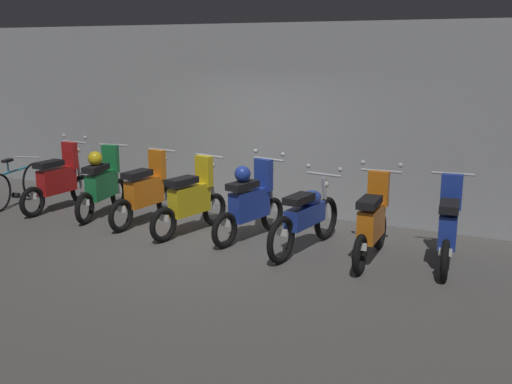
{
  "coord_description": "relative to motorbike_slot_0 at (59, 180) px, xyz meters",
  "views": [
    {
      "loc": [
        4.62,
        -7.53,
        2.81
      ],
      "look_at": [
        0.62,
        0.44,
        0.75
      ],
      "focal_mm": 43.62,
      "sensor_mm": 36.0,
      "label": 1
    }
  ],
  "objects": [
    {
      "name": "motorbike_slot_1",
      "position": [
        0.95,
        0.04,
        0.04
      ],
      "size": [
        0.57,
        1.67,
        1.18
      ],
      "color": "black",
      "rests_on": "ground"
    },
    {
      "name": "motorbike_slot_2",
      "position": [
        1.92,
        -0.03,
        -0.0
      ],
      "size": [
        0.56,
        1.68,
        1.18
      ],
      "color": "black",
      "rests_on": "ground"
    },
    {
      "name": "motorbike_slot_0",
      "position": [
        0.0,
        0.0,
        0.0
      ],
      "size": [
        0.59,
        1.68,
        1.29
      ],
      "color": "black",
      "rests_on": "ground"
    },
    {
      "name": "motorbike_slot_4",
      "position": [
        3.85,
        -0.03,
        0.04
      ],
      "size": [
        0.59,
        1.66,
        1.29
      ],
      "color": "black",
      "rests_on": "ground"
    },
    {
      "name": "motorbike_slot_3",
      "position": [
        2.89,
        -0.17,
        -0.0
      ],
      "size": [
        0.57,
        1.67,
        1.18
      ],
      "color": "black",
      "rests_on": "ground"
    },
    {
      "name": "motorbike_slot_7",
      "position": [
        6.72,
        0.08,
        -0.0
      ],
      "size": [
        0.56,
        1.68,
        1.18
      ],
      "color": "black",
      "rests_on": "ground"
    },
    {
      "name": "ground_plane",
      "position": [
        3.36,
        -0.54,
        -0.53
      ],
      "size": [
        80.0,
        80.0,
        0.0
      ],
      "primitive_type": "plane",
      "color": "#565451"
    },
    {
      "name": "bicycle",
      "position": [
        -0.95,
        -0.1,
        -0.17
      ],
      "size": [
        0.56,
        1.69,
        0.89
      ],
      "color": "black",
      "rests_on": "ground"
    },
    {
      "name": "back_wall",
      "position": [
        3.36,
        1.74,
        1.09
      ],
      "size": [
        16.0,
        0.3,
        3.23
      ],
      "primitive_type": "cube",
      "color": "#9EA0A3",
      "rests_on": "ground"
    },
    {
      "name": "motorbike_slot_6",
      "position": [
        5.76,
        -0.17,
        0.0
      ],
      "size": [
        0.59,
        1.68,
        1.29
      ],
      "color": "black",
      "rests_on": "ground"
    },
    {
      "name": "motorbike_slot_5",
      "position": [
        4.8,
        -0.18,
        -0.04
      ],
      "size": [
        0.59,
        1.95,
        1.15
      ],
      "color": "black",
      "rests_on": "ground"
    }
  ]
}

